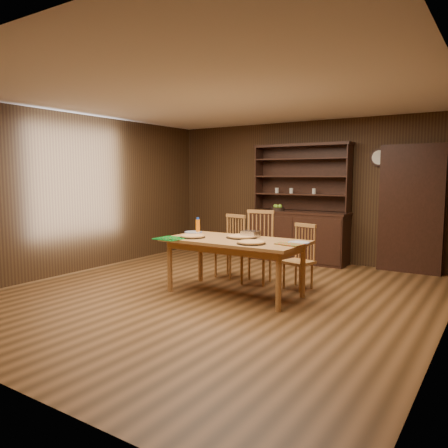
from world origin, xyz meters
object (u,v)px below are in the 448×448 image
Objects in this scene: chair_left at (232,244)px; juice_bottle at (198,226)px; china_hutch at (299,230)px; chair_right at (301,254)px; dining_table at (235,245)px; chair_center at (258,244)px.

chair_left reaches higher than juice_bottle.
china_hutch is 1.98m from chair_right.
dining_table is at bearing -112.77° from chair_right.
chair_center reaches higher than dining_table.
china_hutch reaches higher than chair_left.
chair_right is at bearing -7.86° from chair_center.
china_hutch is 9.66× the size of juice_bottle.
china_hutch reaches higher than juice_bottle.
dining_table is 1.92× the size of chair_left.
dining_table is 8.36× the size of juice_bottle.
juice_bottle is (-0.82, 0.28, 0.19)m from dining_table.
china_hutch is 2.37× the size of chair_right.
dining_table is 1.74× the size of chair_center.
chair_right is at bearing 19.95° from juice_bottle.
china_hutch reaches higher than chair_right.
china_hutch is 2.02× the size of chair_center.
chair_left reaches higher than dining_table.
dining_table is 0.80m from chair_center.
juice_bottle is at bearing -155.37° from chair_center.
juice_bottle is at bearing 160.87° from dining_table.
juice_bottle is (-1.43, -0.52, 0.37)m from chair_right.
chair_left reaches higher than chair_right.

